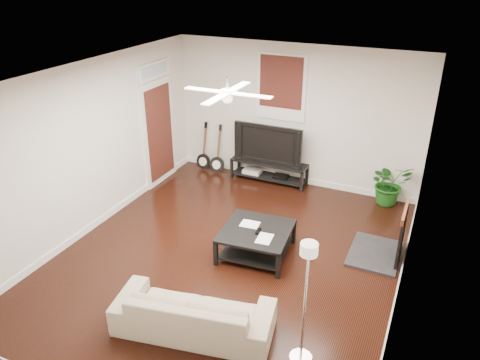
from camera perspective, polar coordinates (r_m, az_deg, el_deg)
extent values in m
cube|color=black|center=(7.26, -1.33, -9.47)|extent=(5.00, 6.00, 0.01)
cube|color=white|center=(6.09, -1.60, 12.59)|extent=(5.00, 6.00, 0.01)
cube|color=silver|center=(9.16, 6.82, 7.85)|extent=(5.00, 0.01, 2.80)
cube|color=silver|center=(4.47, -19.00, -14.47)|extent=(5.00, 0.01, 2.80)
cube|color=silver|center=(7.89, -18.06, 3.76)|extent=(0.01, 6.00, 2.80)
cube|color=silver|center=(6.01, 20.58, -3.64)|extent=(0.01, 6.00, 2.80)
cube|color=brown|center=(6.92, 21.31, 0.12)|extent=(0.02, 2.20, 2.80)
cube|color=black|center=(7.35, 17.92, -6.09)|extent=(0.80, 1.10, 0.92)
cube|color=#401511|center=(9.07, 5.11, 11.37)|extent=(1.00, 0.06, 1.30)
cube|color=white|center=(9.31, -10.08, 6.94)|extent=(0.08, 1.00, 2.50)
cube|color=black|center=(9.52, 3.60, 1.08)|extent=(1.58, 0.42, 0.44)
imported|color=black|center=(9.30, 3.75, 4.65)|extent=(1.42, 0.19, 0.82)
cube|color=black|center=(7.22, 2.03, -7.62)|extent=(1.12, 1.12, 0.43)
imported|color=tan|center=(5.89, -5.74, -15.90)|extent=(2.06, 1.11, 0.57)
imported|color=#195518|center=(9.00, 18.06, -0.40)|extent=(0.97, 0.93, 0.82)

